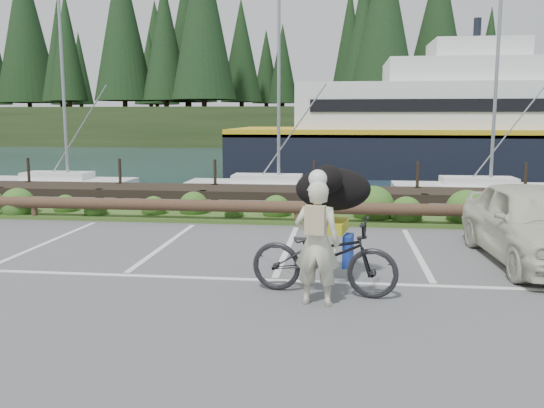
{
  "coord_description": "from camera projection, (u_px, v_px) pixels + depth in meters",
  "views": [
    {
      "loc": [
        1.09,
        -9.57,
        2.69
      ],
      "look_at": [
        -0.18,
        0.82,
        1.1
      ],
      "focal_mm": 38.0,
      "sensor_mm": 36.0,
      "label": 1
    }
  ],
  "objects": [
    {
      "name": "dog",
      "position": [
        333.0,
        189.0,
        9.29
      ],
      "size": [
        0.78,
        1.29,
        0.7
      ],
      "primitive_type": "ellipsoid",
      "rotation": [
        0.0,
        0.0,
        1.41
      ],
      "color": "black",
      "rests_on": "bicycle"
    },
    {
      "name": "bicycle",
      "position": [
        324.0,
        256.0,
        8.74
      ],
      "size": [
        2.35,
        1.13,
        1.18
      ],
      "primitive_type": "imported",
      "rotation": [
        0.0,
        0.0,
        1.41
      ],
      "color": "black",
      "rests_on": "ground"
    },
    {
      "name": "parked_car",
      "position": [
        534.0,
        223.0,
        10.65
      ],
      "size": [
        2.01,
        4.49,
        1.5
      ],
      "primitive_type": "imported",
      "rotation": [
        0.0,
        0.0,
        0.06
      ],
      "color": "beige",
      "rests_on": "ground"
    },
    {
      "name": "cyclist",
      "position": [
        317.0,
        243.0,
        8.2
      ],
      "size": [
        0.72,
        0.53,
        1.81
      ],
      "primitive_type": "imported",
      "rotation": [
        0.0,
        0.0,
        2.98
      ],
      "color": "beige",
      "rests_on": "ground"
    },
    {
      "name": "vegetation_strip",
      "position": [
        300.0,
        218.0,
        15.12
      ],
      "size": [
        34.0,
        1.6,
        0.1
      ],
      "primitive_type": "cube",
      "color": "#3D5B21",
      "rests_on": "ground"
    },
    {
      "name": "ground",
      "position": [
        277.0,
        274.0,
        9.93
      ],
      "size": [
        72.0,
        72.0,
        0.0
      ],
      "primitive_type": "plane",
      "color": "#4E4E50"
    },
    {
      "name": "log_rail",
      "position": [
        297.0,
        225.0,
        14.44
      ],
      "size": [
        32.0,
        0.3,
        0.6
      ],
      "primitive_type": null,
      "color": "#443021",
      "rests_on": "ground"
    },
    {
      "name": "harbor_backdrop",
      "position": [
        338.0,
        135.0,
        86.89
      ],
      "size": [
        170.0,
        160.0,
        30.0
      ],
      "color": "#1A323E",
      "rests_on": "ground"
    }
  ]
}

